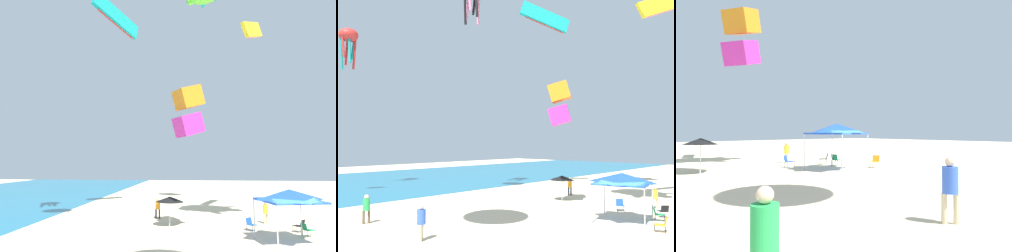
{
  "view_description": "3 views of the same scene",
  "coord_description": "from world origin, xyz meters",
  "views": [
    {
      "loc": [
        -17.23,
        5.22,
        4.46
      ],
      "look_at": [
        0.55,
        6.88,
        6.5
      ],
      "focal_mm": 33.73,
      "sensor_mm": 36.0,
      "label": 1
    },
    {
      "loc": [
        -19.28,
        -9.36,
        4.79
      ],
      "look_at": [
        0.55,
        9.19,
        6.05
      ],
      "focal_mm": 37.76,
      "sensor_mm": 36.0,
      "label": 2
    },
    {
      "loc": [
        -13.48,
        13.13,
        2.48
      ],
      "look_at": [
        0.49,
        0.17,
        2.78
      ],
      "focal_mm": 32.68,
      "sensor_mm": 36.0,
      "label": 3
    }
  ],
  "objects": [
    {
      "name": "ground",
      "position": [
        0.0,
        0.0,
        -0.05
      ],
      "size": [
        120.0,
        120.0,
        0.1
      ],
      "primitive_type": "cube",
      "color": "beige"
    },
    {
      "name": "kite_parafoil_yellow",
      "position": [
        9.13,
        0.48,
        15.65
      ],
      "size": [
        3.97,
        2.5,
        2.67
      ],
      "rotation": [
        0.0,
        0.0,
        2.67
      ],
      "color": "yellow"
    },
    {
      "name": "kite_parafoil_teal",
      "position": [
        10.22,
        12.64,
        17.92
      ],
      "size": [
        4.77,
        3.37,
        3.32
      ],
      "rotation": [
        0.0,
        0.0,
        5.64
      ],
      "color": "teal"
    },
    {
      "name": "kite_box_orange",
      "position": [
        2.85,
        5.79,
        7.7
      ],
      "size": [
        2.12,
        2.23,
        3.39
      ],
      "rotation": [
        0.0,
        0.0,
        0.53
      ],
      "color": "orange"
    },
    {
      "name": "canopy_tent",
      "position": [
        1.2,
        0.16,
        2.6
      ],
      "size": [
        3.57,
        3.61,
        2.95
      ],
      "rotation": [
        0.0,
        0.0,
        0.23
      ],
      "color": "#B7B7BC",
      "rests_on": "ground"
    },
    {
      "name": "person_beachcomber",
      "position": [
        6.86,
        0.32,
        0.94
      ],
      "size": [
        0.38,
        0.38,
        1.6
      ],
      "rotation": [
        0.0,
        0.0,
        2.3
      ],
      "color": "#C6B28C",
      "rests_on": "ground"
    },
    {
      "name": "folding_chair_near_cooler",
      "position": [
        2.92,
        -1.27,
        0.47
      ],
      "size": [
        0.66,
        0.74,
        0.82
      ],
      "rotation": [
        0.0,
        0.0,
        0.27
      ],
      "color": "black",
      "rests_on": "ground"
    },
    {
      "name": "folding_chair_left_of_tent",
      "position": [
        4.09,
        -1.23,
        0.47
      ],
      "size": [
        0.81,
        0.8,
        0.82
      ],
      "rotation": [
        0.0,
        0.0,
        2.34
      ],
      "color": "black",
      "rests_on": "ground"
    },
    {
      "name": "folding_chair_right_of_tent",
      "position": [
        4.33,
        1.8,
        0.47
      ],
      "size": [
        0.81,
        0.79,
        0.82
      ],
      "rotation": [
        0.0,
        0.0,
        5.35
      ],
      "color": "black",
      "rests_on": "ground"
    },
    {
      "name": "person_far_stroller",
      "position": [
        8.21,
        8.42,
        0.94
      ],
      "size": [
        0.38,
        0.42,
        1.6
      ],
      "rotation": [
        0.0,
        0.0,
        4.54
      ],
      "color": "#33384C",
      "rests_on": "ground"
    },
    {
      "name": "beach_umbrella",
      "position": [
        5.16,
        7.19,
        1.87
      ],
      "size": [
        1.96,
        1.97,
        2.07
      ],
      "color": "silver",
      "rests_on": "ground"
    }
  ]
}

